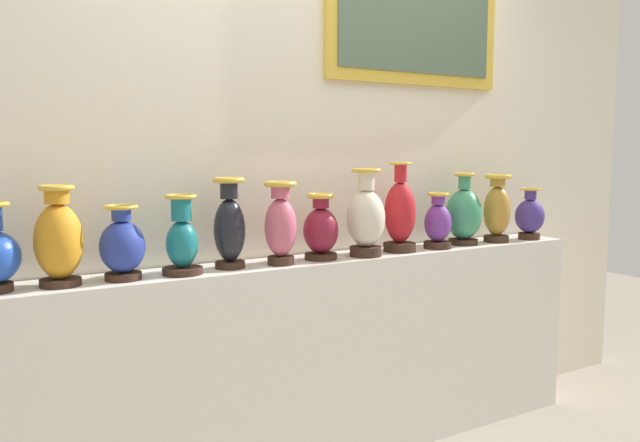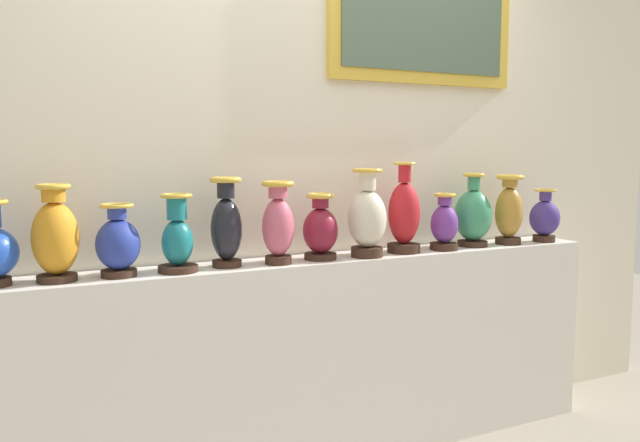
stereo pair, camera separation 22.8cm
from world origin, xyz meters
name	(u,v)px [view 2 (the right image)]	position (x,y,z in m)	size (l,w,h in m)	color
display_shelf	(320,360)	(0.00, 0.00, 0.48)	(2.96, 0.29, 0.95)	silver
back_wall	(304,174)	(0.01, 0.20, 1.33)	(4.67, 0.14, 2.62)	beige
vase_amber	(55,237)	(-1.10, -0.02, 1.12)	(0.17, 0.17, 0.36)	#382319
vase_cobalt	(118,244)	(-0.88, -0.03, 1.08)	(0.17, 0.17, 0.28)	#382319
vase_teal	(177,239)	(-0.65, -0.03, 1.08)	(0.16, 0.16, 0.32)	#382319
vase_onyx	(226,225)	(-0.44, -0.01, 1.12)	(0.13, 0.13, 0.38)	#382319
vase_rose	(278,224)	(-0.22, -0.04, 1.12)	(0.14, 0.14, 0.36)	#382319
vase_burgundy	(320,230)	(-0.01, -0.02, 1.08)	(0.16, 0.16, 0.30)	#382319
vase_ivory	(367,218)	(0.22, -0.05, 1.13)	(0.18, 0.18, 0.41)	#382319
vase_crimson	(404,215)	(0.44, -0.02, 1.13)	(0.16, 0.16, 0.43)	#382319
vase_violet	(444,225)	(0.66, -0.04, 1.07)	(0.14, 0.14, 0.28)	#382319
vase_jade	(473,215)	(0.87, -0.01, 1.11)	(0.19, 0.19, 0.37)	#382319
vase_ochre	(509,211)	(1.08, -0.03, 1.12)	(0.14, 0.14, 0.36)	#382319
vase_indigo	(545,218)	(1.32, -0.05, 1.08)	(0.16, 0.16, 0.28)	#382319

